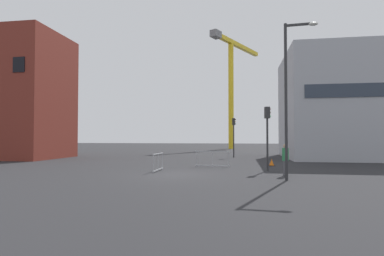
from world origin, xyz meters
name	(u,v)px	position (x,y,z in m)	size (l,w,h in m)	color
ground	(173,175)	(0.00, 0.00, 0.00)	(160.00, 160.00, 0.00)	#28282B
brick_building	(24,96)	(-16.99, 10.36, 5.95)	(7.29, 7.11, 11.90)	maroon
office_block	(341,106)	(13.22, 15.22, 5.03)	(10.49, 10.89, 10.07)	#A8AAB2
construction_crane	(232,74)	(2.14, 37.65, 12.91)	(8.30, 14.91, 19.12)	yellow
streetlamp_tall	(289,89)	(5.94, -1.46, 4.32)	(1.53, 0.29, 7.44)	#2D2D30
traffic_light_crosswalk	(234,131)	(2.95, 14.70, 2.63)	(0.37, 0.24, 3.92)	#2D2D30
traffic_light_far	(267,128)	(5.25, 2.64, 2.61)	(0.39, 0.32, 3.87)	#2D2D30
pedestrian_walking	(285,157)	(5.98, 0.41, 0.97)	(0.34, 0.34, 1.68)	#4C4C51
safety_barrier_front	(158,162)	(-1.21, 1.39, 0.56)	(0.10, 2.03, 1.08)	#9EA0A5
safety_barrier_left_run	(212,159)	(1.74, 4.56, 0.56)	(2.39, 0.06, 1.08)	#9EA0A5
traffic_cone_striped	(272,163)	(5.81, 6.08, 0.22)	(0.47, 0.47, 0.48)	black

